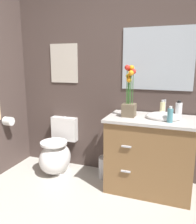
{
  "coord_description": "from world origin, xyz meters",
  "views": [
    {
      "loc": [
        0.63,
        -1.05,
        1.43
      ],
      "look_at": [
        -0.25,
        1.35,
        0.86
      ],
      "focal_mm": 37.13,
      "sensor_mm": 36.0,
      "label": 1
    }
  ],
  "objects_px": {
    "soap_bottle": "(162,109)",
    "vanity_cabinet": "(150,153)",
    "hand_wash_bottle": "(179,111)",
    "toilet_paper_roll": "(8,121)",
    "flower_vase": "(129,98)",
    "toilet": "(57,154)",
    "lotion_bottle": "(170,115)",
    "trash_bin": "(106,167)",
    "wall_mirror": "(157,59)",
    "wall_poster": "(64,63)"
  },
  "relations": [
    {
      "from": "lotion_bottle",
      "to": "trash_bin",
      "type": "bearing_deg",
      "value": 163.9
    },
    {
      "from": "wall_mirror",
      "to": "toilet_paper_roll",
      "type": "bearing_deg",
      "value": -165.22
    },
    {
      "from": "vanity_cabinet",
      "to": "trash_bin",
      "type": "distance_m",
      "value": 0.61
    },
    {
      "from": "vanity_cabinet",
      "to": "flower_vase",
      "type": "bearing_deg",
      "value": -175.1
    },
    {
      "from": "vanity_cabinet",
      "to": "flower_vase",
      "type": "height_order",
      "value": "flower_vase"
    },
    {
      "from": "toilet_paper_roll",
      "to": "trash_bin",
      "type": "bearing_deg",
      "value": 11.48
    },
    {
      "from": "flower_vase",
      "to": "trash_bin",
      "type": "relative_size",
      "value": 2.03
    },
    {
      "from": "vanity_cabinet",
      "to": "wall_poster",
      "type": "distance_m",
      "value": 1.56
    },
    {
      "from": "toilet",
      "to": "lotion_bottle",
      "type": "height_order",
      "value": "lotion_bottle"
    },
    {
      "from": "flower_vase",
      "to": "wall_mirror",
      "type": "relative_size",
      "value": 0.69
    },
    {
      "from": "toilet_paper_roll",
      "to": "flower_vase",
      "type": "bearing_deg",
      "value": 5.61
    },
    {
      "from": "flower_vase",
      "to": "trash_bin",
      "type": "distance_m",
      "value": 0.95
    },
    {
      "from": "trash_bin",
      "to": "flower_vase",
      "type": "bearing_deg",
      "value": -18.95
    },
    {
      "from": "vanity_cabinet",
      "to": "wall_mirror",
      "type": "distance_m",
      "value": 1.06
    },
    {
      "from": "soap_bottle",
      "to": "wall_poster",
      "type": "height_order",
      "value": "wall_poster"
    },
    {
      "from": "wall_mirror",
      "to": "hand_wash_bottle",
      "type": "bearing_deg",
      "value": -43.82
    },
    {
      "from": "toilet",
      "to": "toilet_paper_roll",
      "type": "xyz_separation_m",
      "value": [
        -0.57,
        -0.2,
        0.44
      ]
    },
    {
      "from": "lotion_bottle",
      "to": "trash_bin",
      "type": "height_order",
      "value": "lotion_bottle"
    },
    {
      "from": "trash_bin",
      "to": "wall_poster",
      "type": "relative_size",
      "value": 0.55
    },
    {
      "from": "wall_poster",
      "to": "wall_mirror",
      "type": "distance_m",
      "value": 1.19
    },
    {
      "from": "flower_vase",
      "to": "wall_poster",
      "type": "bearing_deg",
      "value": 161.66
    },
    {
      "from": "flower_vase",
      "to": "toilet_paper_roll",
      "type": "xyz_separation_m",
      "value": [
        -1.52,
        -0.15,
        -0.36
      ]
    },
    {
      "from": "toilet",
      "to": "vanity_cabinet",
      "type": "relative_size",
      "value": 0.68
    },
    {
      "from": "lotion_bottle",
      "to": "wall_mirror",
      "type": "distance_m",
      "value": 0.72
    },
    {
      "from": "vanity_cabinet",
      "to": "flower_vase",
      "type": "xyz_separation_m",
      "value": [
        -0.24,
        -0.02,
        0.61
      ]
    },
    {
      "from": "lotion_bottle",
      "to": "wall_mirror",
      "type": "height_order",
      "value": "wall_mirror"
    },
    {
      "from": "soap_bottle",
      "to": "toilet_paper_roll",
      "type": "height_order",
      "value": "soap_bottle"
    },
    {
      "from": "toilet",
      "to": "hand_wash_bottle",
      "type": "xyz_separation_m",
      "value": [
        1.46,
        0.01,
        0.68
      ]
    },
    {
      "from": "vanity_cabinet",
      "to": "trash_bin",
      "type": "xyz_separation_m",
      "value": [
        -0.53,
        0.08,
        -0.29
      ]
    },
    {
      "from": "vanity_cabinet",
      "to": "hand_wash_bottle",
      "type": "distance_m",
      "value": 0.56
    },
    {
      "from": "vanity_cabinet",
      "to": "toilet_paper_roll",
      "type": "bearing_deg",
      "value": -174.49
    },
    {
      "from": "soap_bottle",
      "to": "hand_wash_bottle",
      "type": "distance_m",
      "value": 0.19
    },
    {
      "from": "toilet",
      "to": "trash_bin",
      "type": "height_order",
      "value": "toilet"
    },
    {
      "from": "hand_wash_bottle",
      "to": "wall_poster",
      "type": "distance_m",
      "value": 1.55
    },
    {
      "from": "wall_mirror",
      "to": "trash_bin",
      "type": "bearing_deg",
      "value": -157.99
    },
    {
      "from": "toilet",
      "to": "toilet_paper_roll",
      "type": "height_order",
      "value": "toilet_paper_roll"
    },
    {
      "from": "wall_mirror",
      "to": "wall_poster",
      "type": "bearing_deg",
      "value": 180.0
    },
    {
      "from": "soap_bottle",
      "to": "vanity_cabinet",
      "type": "bearing_deg",
      "value": -127.35
    },
    {
      "from": "lotion_bottle",
      "to": "wall_mirror",
      "type": "bearing_deg",
      "value": 114.78
    },
    {
      "from": "trash_bin",
      "to": "wall_mirror",
      "type": "distance_m",
      "value": 1.43
    },
    {
      "from": "vanity_cabinet",
      "to": "wall_poster",
      "type": "relative_size",
      "value": 2.04
    },
    {
      "from": "vanity_cabinet",
      "to": "toilet_paper_roll",
      "type": "xyz_separation_m",
      "value": [
        -1.76,
        -0.17,
        0.25
      ]
    },
    {
      "from": "hand_wash_bottle",
      "to": "trash_bin",
      "type": "height_order",
      "value": "hand_wash_bottle"
    },
    {
      "from": "toilet",
      "to": "lotion_bottle",
      "type": "distance_m",
      "value": 1.54
    },
    {
      "from": "trash_bin",
      "to": "wall_poster",
      "type": "xyz_separation_m",
      "value": [
        -0.66,
        0.21,
        1.26
      ]
    },
    {
      "from": "soap_bottle",
      "to": "trash_bin",
      "type": "relative_size",
      "value": 0.66
    },
    {
      "from": "lotion_bottle",
      "to": "wall_poster",
      "type": "height_order",
      "value": "wall_poster"
    },
    {
      "from": "toilet_paper_roll",
      "to": "toilet",
      "type": "bearing_deg",
      "value": 19.05
    },
    {
      "from": "wall_poster",
      "to": "toilet",
      "type": "bearing_deg",
      "value": -90.0
    },
    {
      "from": "vanity_cabinet",
      "to": "hand_wash_bottle",
      "type": "relative_size",
      "value": 5.16
    }
  ]
}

